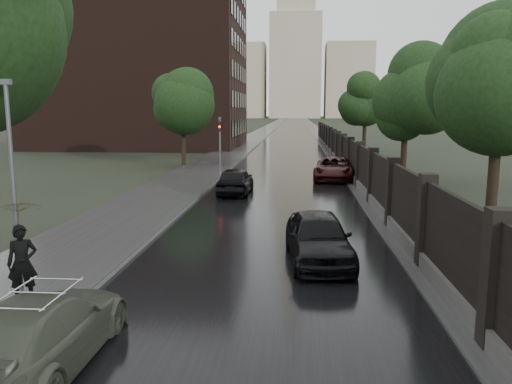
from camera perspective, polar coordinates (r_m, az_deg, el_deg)
name	(u,v)px	position (r m, az deg, el deg)	size (l,w,h in m)	color
ground	(247,341)	(10.14, -1.08, -16.62)	(800.00, 800.00, 0.00)	black
road	(294,122)	(199.13, 4.35, 7.98)	(8.00, 420.00, 0.02)	black
sidewalk_left	(279,122)	(199.25, 2.60, 8.02)	(4.00, 420.00, 0.16)	#2D2D2D
verge_right	(308,122)	(199.18, 5.94, 7.97)	(3.00, 420.00, 0.08)	#2D2D2D
fence_right	(341,153)	(41.40, 9.69, 4.41)	(0.45, 75.72, 2.70)	#383533
tree_left_far	(182,100)	(40.09, -8.41, 10.34)	(4.25, 4.25, 7.39)	black
tree_right_a	(500,95)	(18.32, 26.08, 9.97)	(4.08, 4.08, 7.01)	black
tree_right_b	(406,102)	(31.78, 16.79, 9.82)	(4.08, 4.08, 7.01)	black
tree_right_c	(365,105)	(49.52, 12.39, 9.67)	(4.08, 4.08, 7.01)	black
lamp_post	(14,190)	(12.44, -25.95, 0.21)	(0.25, 0.12, 5.11)	#59595E
traffic_light	(220,141)	(34.53, -4.14, 5.88)	(0.16, 0.32, 4.00)	#59595E
brick_building	(141,64)	(64.18, -12.98, 14.03)	(24.00, 18.00, 20.00)	black
stalinist_tower	(295,53)	(310.94, 4.54, 15.52)	(92.00, 30.00, 159.00)	tan
volga_sedan	(40,332)	(9.67, -23.44, -14.47)	(1.86, 4.57, 1.33)	#43483A
hatchback_left	(235,180)	(26.86, -2.38, 1.33)	(1.71, 4.24, 1.44)	black
car_right_near	(318,237)	(14.85, 7.12, -5.16)	(1.76, 4.38, 1.49)	black
car_right_far	(334,169)	(32.58, 8.93, 2.66)	(2.45, 5.32, 1.48)	black
pedestrian_umbrella	(19,222)	(12.27, -25.46, -3.09)	(1.36, 1.37, 2.76)	black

